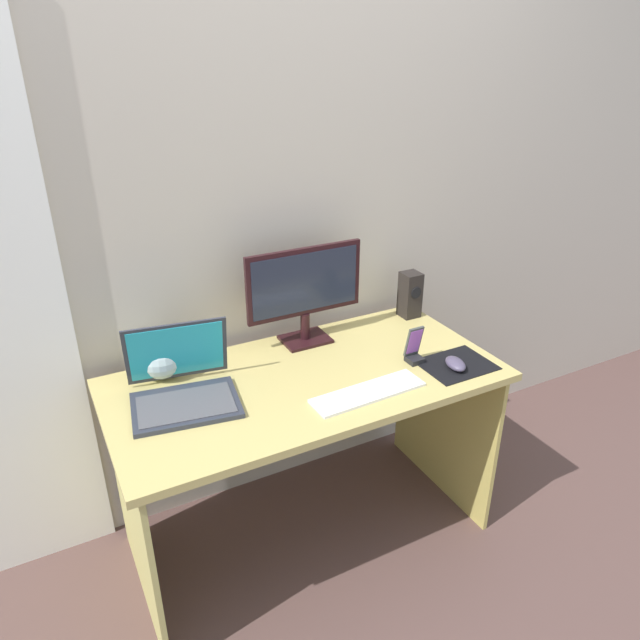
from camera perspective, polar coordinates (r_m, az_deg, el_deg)
ground_plane at (r=2.49m, az=-1.13°, el=-20.05°), size 8.00×8.00×0.00m
wall_back at (r=2.18m, az=-6.37°, el=11.42°), size 6.00×0.04×2.50m
desk at (r=2.11m, az=-1.27°, el=-9.11°), size 1.35×0.67×0.73m
monitor at (r=2.17m, az=-1.49°, el=2.96°), size 0.46×0.14×0.38m
speaker_right at (r=2.46m, az=8.77°, el=2.46°), size 0.08×0.08×0.19m
laptop at (r=1.93m, az=-13.25°, el=-6.34°), size 0.37×0.35×0.24m
fishbowl at (r=2.07m, az=-15.37°, el=-3.28°), size 0.17×0.17×0.17m
keyboard_external at (r=1.94m, az=4.72°, el=-7.06°), size 0.40×0.12×0.01m
mousepad at (r=2.15m, az=13.15°, el=-4.26°), size 0.25×0.20×0.00m
mouse at (r=2.12m, az=13.07°, el=-4.18°), size 0.08×0.11×0.04m
phone_in_dock at (r=2.13m, az=9.17°, el=-2.87°), size 0.06×0.06×0.14m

